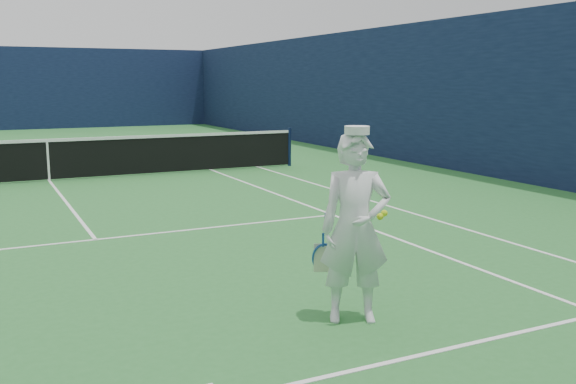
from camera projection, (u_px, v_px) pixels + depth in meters
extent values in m
plane|color=#296D2E|center=(49.00, 181.00, 15.31)|extent=(80.00, 80.00, 0.00)
cube|color=white|center=(17.00, 140.00, 25.83)|extent=(11.03, 0.06, 0.01)
cube|color=white|center=(260.00, 168.00, 17.68)|extent=(0.06, 23.83, 0.01)
cube|color=white|center=(213.00, 171.00, 17.09)|extent=(0.06, 23.77, 0.01)
cube|color=white|center=(28.00, 154.00, 20.98)|extent=(8.23, 0.06, 0.01)
cube|color=white|center=(96.00, 240.00, 9.64)|extent=(8.23, 0.06, 0.01)
cube|color=white|center=(49.00, 181.00, 15.31)|extent=(0.06, 12.80, 0.01)
cube|color=white|center=(18.00, 140.00, 25.70)|extent=(0.06, 0.30, 0.01)
cube|color=#0F1938|center=(6.00, 88.00, 30.91)|extent=(20.12, 0.12, 4.00)
cube|color=#0E1836|center=(397.00, 93.00, 19.29)|extent=(0.12, 36.12, 4.00)
cylinder|color=#141E4C|center=(289.00, 147.00, 17.98)|extent=(0.09, 0.09, 1.07)
cube|color=black|center=(48.00, 160.00, 15.23)|extent=(12.79, 0.02, 0.92)
cube|color=white|center=(47.00, 141.00, 15.15)|extent=(12.79, 0.04, 0.07)
cube|color=white|center=(48.00, 162.00, 15.23)|extent=(0.05, 0.03, 0.94)
imported|color=white|center=(355.00, 228.00, 6.27)|extent=(0.81, 0.69, 1.88)
cylinder|color=white|center=(357.00, 130.00, 6.10)|extent=(0.24, 0.24, 0.08)
cube|color=white|center=(355.00, 132.00, 6.24)|extent=(0.21, 0.16, 0.02)
cylinder|color=navy|center=(326.00, 223.00, 6.33)|extent=(0.07, 0.10, 0.22)
cube|color=#1B4193|center=(323.00, 240.00, 6.41)|extent=(0.03, 0.03, 0.14)
torus|color=#1B4193|center=(324.00, 258.00, 6.51)|extent=(0.31, 0.21, 0.29)
cube|color=beige|center=(324.00, 258.00, 6.51)|extent=(0.20, 0.09, 0.30)
sphere|color=#E1EF1B|center=(380.00, 217.00, 6.36)|extent=(0.07, 0.07, 0.07)
sphere|color=#E1EF1B|center=(384.00, 213.00, 6.37)|extent=(0.07, 0.07, 0.07)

